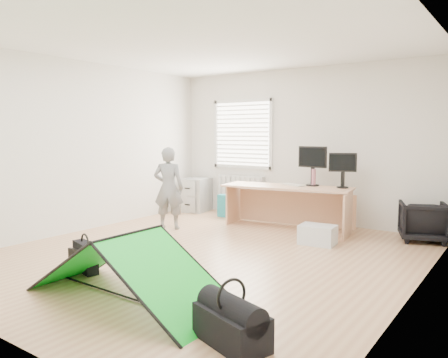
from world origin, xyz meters
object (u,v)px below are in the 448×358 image
Objects in this scene: monitor_left at (313,171)px; person at (169,188)px; filing_cabinet at (197,195)px; office_chair at (423,221)px; duffel_bag at (231,327)px; monitor_right at (343,175)px; laptop_bag at (85,257)px; storage_crate at (318,235)px; kite at (129,267)px; thermos at (313,177)px; desk at (286,208)px.

person is at bearing -139.59° from monitor_left.
filing_cabinet reaches higher than office_chair.
duffel_bag is (3.72, -4.22, -0.20)m from filing_cabinet.
office_chair is at bearing 9.62° from monitor_left.
monitor_right is 4.03m from laptop_bag.
filing_cabinet is 1.37× the size of storage_crate.
filing_cabinet is 4.73m from kite.
monitor_left is at bearing -172.24° from person.
monitor_left is 2.37m from person.
laptop_bag reaches higher than storage_crate.
desk is at bearing -138.83° from thermos.
thermos is at bearing 155.57° from monitor_right.
desk is 1.04m from monitor_right.
kite is 3.39× the size of duffel_bag.
thermos reaches higher than storage_crate.
thermos is 0.20× the size of person.
person is at bearing -78.24° from filing_cabinet.
office_chair is 0.47× the size of person.
duffel_bag is at bearing -6.63° from kite.
person is at bearing -154.30° from desk.
desk is 0.66m from thermos.
monitor_left is 1.12× the size of laptop_bag.
laptop_bag is at bearing -138.53° from monitor_right.
kite reaches higher than laptop_bag.
kite is (1.79, -2.51, -0.36)m from person.
desk is 1.02× the size of kite.
laptop_bag is at bearing 164.70° from kite.
office_chair is 1.45× the size of laptop_bag.
duffel_bag is (1.48, -3.77, -0.22)m from desk.
desk is 3.27× the size of office_chair.
monitor_right is 0.21× the size of kite.
storage_crate is at bearing 74.29° from laptop_bag.
laptop_bag is at bearing -103.30° from monitor_left.
desk is 4.93× the size of monitor_right.
thermos is (-0.50, 0.01, -0.06)m from monitor_right.
office_chair is 4.22m from duffel_bag.
monitor_left is 1.01× the size of storage_crate.
person reaches higher than laptop_bag.
thermos is 0.57× the size of storage_crate.
monitor_left is 3.93m from kite.
monitor_right reaches higher than laptop_bag.
duffel_bag is (3.07, -2.68, -0.54)m from person.
office_chair is 0.31× the size of kite.
filing_cabinet is 1.35× the size of monitor_left.
monitor_left is at bearing 88.95° from kite.
monitor_left reaches higher than monitor_right.
monitor_left is 0.82× the size of duffel_bag.
kite is at bearing -87.07° from monitor_left.
monitor_left reaches higher than storage_crate.
person reaches higher than filing_cabinet.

